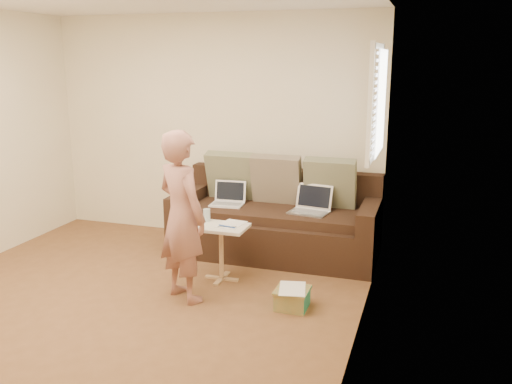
# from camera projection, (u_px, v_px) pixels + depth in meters

# --- Properties ---
(floor) EXTENTS (4.50, 4.50, 0.00)m
(floor) POSITION_uv_depth(u_px,v_px,m) (116.00, 311.00, 4.67)
(floor) COLOR brown
(floor) RESTS_ON ground
(wall_back) EXTENTS (4.00, 0.00, 4.00)m
(wall_back) POSITION_uv_depth(u_px,v_px,m) (213.00, 128.00, 6.44)
(wall_back) COLOR beige
(wall_back) RESTS_ON ground
(wall_right) EXTENTS (0.00, 4.50, 4.50)m
(wall_right) POSITION_uv_depth(u_px,v_px,m) (360.00, 177.00, 3.76)
(wall_right) COLOR beige
(wall_right) RESTS_ON ground
(window_blinds) EXTENTS (0.12, 0.88, 1.08)m
(window_blinds) POSITION_uv_depth(u_px,v_px,m) (377.00, 102.00, 5.07)
(window_blinds) COLOR white
(window_blinds) RESTS_ON wall_right
(sofa) EXTENTS (2.20, 0.95, 0.85)m
(sofa) POSITION_uv_depth(u_px,v_px,m) (275.00, 217.00, 5.94)
(sofa) COLOR black
(sofa) RESTS_ON ground
(pillow_left) EXTENTS (0.55, 0.29, 0.57)m
(pillow_left) POSITION_uv_depth(u_px,v_px,m) (231.00, 176.00, 6.26)
(pillow_left) COLOR #676F51
(pillow_left) RESTS_ON sofa
(pillow_mid) EXTENTS (0.55, 0.27, 0.57)m
(pillow_mid) POSITION_uv_depth(u_px,v_px,m) (276.00, 180.00, 6.06)
(pillow_mid) COLOR brown
(pillow_mid) RESTS_ON sofa
(pillow_right) EXTENTS (0.55, 0.28, 0.57)m
(pillow_right) POSITION_uv_depth(u_px,v_px,m) (330.00, 183.00, 5.87)
(pillow_right) COLOR #676F51
(pillow_right) RESTS_ON sofa
(laptop_silver) EXTENTS (0.44, 0.35, 0.26)m
(laptop_silver) POSITION_uv_depth(u_px,v_px,m) (309.00, 213.00, 5.73)
(laptop_silver) COLOR #B7BABC
(laptop_silver) RESTS_ON sofa
(laptop_white) EXTENTS (0.37, 0.28, 0.26)m
(laptop_white) POSITION_uv_depth(u_px,v_px,m) (227.00, 205.00, 6.04)
(laptop_white) COLOR white
(laptop_white) RESTS_ON sofa
(person) EXTENTS (0.67, 0.60, 1.52)m
(person) POSITION_uv_depth(u_px,v_px,m) (182.00, 216.00, 4.76)
(person) COLOR #9D5559
(person) RESTS_ON ground
(side_table) EXTENTS (0.50, 0.35, 0.55)m
(side_table) POSITION_uv_depth(u_px,v_px,m) (221.00, 253.00, 5.27)
(side_table) COLOR silver
(side_table) RESTS_ON ground
(drinking_glass) EXTENTS (0.07, 0.07, 0.12)m
(drinking_glass) POSITION_uv_depth(u_px,v_px,m) (207.00, 215.00, 5.35)
(drinking_glass) COLOR silver
(drinking_glass) RESTS_ON side_table
(scissors) EXTENTS (0.19, 0.12, 0.02)m
(scissors) POSITION_uv_depth(u_px,v_px,m) (227.00, 227.00, 5.15)
(scissors) COLOR silver
(scissors) RESTS_ON side_table
(paper_on_table) EXTENTS (0.25, 0.33, 0.00)m
(paper_on_table) POSITION_uv_depth(u_px,v_px,m) (231.00, 224.00, 5.25)
(paper_on_table) COLOR white
(paper_on_table) RESTS_ON side_table
(striped_box) EXTENTS (0.28, 0.28, 0.18)m
(striped_box) POSITION_uv_depth(u_px,v_px,m) (292.00, 298.00, 4.71)
(striped_box) COLOR orange
(striped_box) RESTS_ON ground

